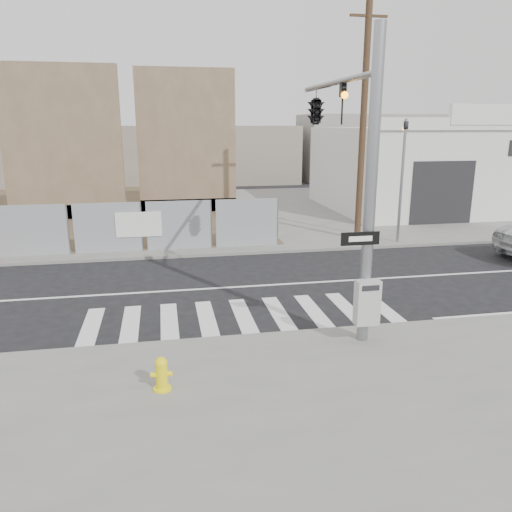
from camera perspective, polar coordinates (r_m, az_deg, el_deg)
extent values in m
plane|color=black|center=(16.08, -2.92, -3.61)|extent=(100.00, 100.00, 0.00)
cube|color=slate|center=(29.63, -6.66, 4.93)|extent=(50.00, 20.00, 0.12)
cylinder|color=gray|center=(11.37, 12.96, 7.10)|extent=(0.26, 0.26, 7.00)
cylinder|color=gray|center=(13.75, 9.06, 18.99)|extent=(0.14, 5.20, 0.14)
cube|color=#B2B2AF|center=(11.68, 12.58, -5.21)|extent=(0.55, 0.30, 1.05)
cube|color=black|center=(11.30, 11.83, 1.96)|extent=(0.90, 0.03, 0.30)
cube|color=silver|center=(11.29, 11.86, 1.94)|extent=(0.55, 0.01, 0.12)
imported|color=black|center=(13.15, 9.87, 16.76)|extent=(0.16, 0.20, 1.00)
imported|color=black|center=(15.23, 6.88, 16.56)|extent=(0.53, 2.48, 1.00)
cylinder|color=gray|center=(22.26, 16.30, 8.12)|extent=(0.12, 0.12, 5.20)
imported|color=black|center=(22.14, 16.78, 14.55)|extent=(0.16, 0.20, 1.00)
cube|color=brown|center=(28.58, -21.20, 11.89)|extent=(6.00, 0.50, 8.00)
cube|color=brown|center=(29.32, -20.42, 4.91)|extent=(6.00, 1.30, 0.80)
cube|color=brown|center=(29.19, -7.91, 12.76)|extent=(5.50, 0.50, 8.00)
cube|color=brown|center=(29.92, -7.70, 5.88)|extent=(5.50, 1.30, 0.80)
cube|color=silver|center=(32.48, 19.16, 9.46)|extent=(12.00, 10.00, 4.80)
cube|color=silver|center=(28.15, 24.73, 13.56)|extent=(12.00, 0.30, 0.60)
cube|color=silver|center=(28.11, 24.89, 14.47)|extent=(4.00, 0.30, 1.00)
cube|color=black|center=(27.24, 20.53, 6.77)|extent=(3.40, 0.06, 3.20)
cylinder|color=#463120|center=(22.33, 12.14, 14.58)|extent=(0.28, 0.28, 10.00)
cube|color=#463120|center=(22.73, 12.77, 25.21)|extent=(1.60, 0.10, 0.10)
cylinder|color=yellow|center=(10.12, -10.65, -14.65)|extent=(0.45, 0.45, 0.04)
cylinder|color=yellow|center=(10.00, -10.72, -13.41)|extent=(0.29, 0.29, 0.53)
sphere|color=yellow|center=(9.87, -10.80, -11.96)|extent=(0.25, 0.25, 0.25)
cylinder|color=yellow|center=(9.98, -11.57, -13.17)|extent=(0.15, 0.13, 0.10)
cylinder|color=yellow|center=(9.97, -9.90, -13.10)|extent=(0.15, 0.13, 0.10)
cube|color=orange|center=(21.12, -15.21, 0.73)|extent=(0.41, 0.41, 0.03)
cone|color=orange|center=(21.04, -15.27, 1.61)|extent=(0.36, 0.36, 0.69)
cylinder|color=silver|center=(21.02, -15.28, 1.87)|extent=(0.27, 0.27, 0.08)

